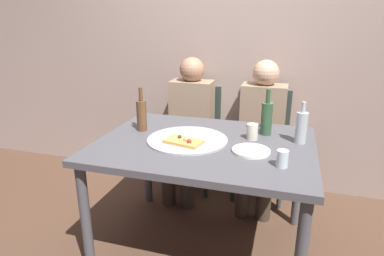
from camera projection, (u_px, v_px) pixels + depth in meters
ground_plane at (203, 244)px, 2.26m from camera, size 8.00×8.00×0.00m
back_wall at (237, 40)px, 2.82m from camera, size 6.00×0.10×2.60m
dining_table at (204, 154)px, 2.04m from camera, size 1.31×0.99×0.75m
pizza_tray at (187, 140)px, 2.04m from camera, size 0.50×0.50×0.01m
pizza_slice_last at (184, 141)px, 1.96m from camera, size 0.24×0.18×0.05m
wine_bottle at (267, 118)px, 2.12m from camera, size 0.07×0.07×0.30m
beer_bottle at (301, 127)px, 1.97m from camera, size 0.07×0.07×0.26m
water_bottle at (142, 115)px, 2.19m from camera, size 0.07×0.07×0.30m
tumbler_near at (282, 159)px, 1.66m from camera, size 0.06×0.06×0.09m
tumbler_far at (266, 120)px, 2.27m from camera, size 0.06×0.06×0.10m
wine_glass at (252, 132)px, 2.05m from camera, size 0.07×0.07×0.10m
plate_stack at (251, 151)px, 1.86m from camera, size 0.22×0.22×0.02m
chair_left at (194, 129)px, 3.00m from camera, size 0.44×0.44×0.90m
chair_right at (262, 136)px, 2.83m from camera, size 0.44×0.44×0.90m
guest_in_sweater at (189, 121)px, 2.82m from camera, size 0.36×0.56×1.17m
guest_in_beanie at (261, 127)px, 2.65m from camera, size 0.36×0.56×1.17m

